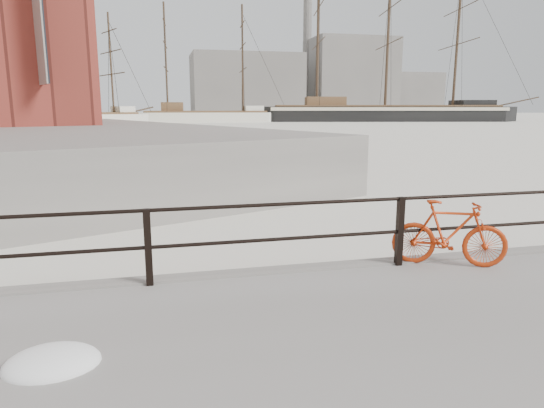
{
  "coord_description": "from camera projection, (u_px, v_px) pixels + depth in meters",
  "views": [
    {
      "loc": [
        -6.84,
        -6.27,
        2.6
      ],
      "look_at": [
        -4.99,
        1.5,
        1.0
      ],
      "focal_mm": 32.0,
      "sensor_mm": 36.0,
      "label": 1
    }
  ],
  "objects": [
    {
      "name": "bicycle",
      "position": [
        450.0,
        233.0,
        6.92
      ],
      "size": [
        1.54,
        0.88,
        0.96
      ],
      "primitive_type": "imported",
      "rotation": [
        0.0,
        0.0,
        -0.43
      ],
      "color": "#B32E0B",
      "rests_on": "promenade"
    },
    {
      "name": "barque_black",
      "position": [
        384.0,
        121.0,
        92.02
      ],
      "size": [
        59.54,
        29.77,
        32.44
      ],
      "primitive_type": null,
      "rotation": [
        0.0,
        0.0,
        -0.2
      ],
      "color": "black",
      "rests_on": "ground"
    },
    {
      "name": "schooner_mid",
      "position": [
        206.0,
        122.0,
        87.9
      ],
      "size": [
        30.6,
        14.88,
        21.29
      ],
      "primitive_type": null,
      "rotation": [
        0.0,
        0.0,
        -0.08
      ],
      "color": "silver",
      "rests_on": "ground"
    },
    {
      "name": "schooner_left",
      "position": [
        81.0,
        125.0,
        72.92
      ],
      "size": [
        25.12,
        19.07,
        17.52
      ],
      "primitive_type": null,
      "rotation": [
        0.0,
        0.0,
        0.44
      ],
      "color": "silver",
      "rests_on": "ground"
    },
    {
      "name": "industrial_west",
      "position": [
        246.0,
        85.0,
        144.38
      ],
      "size": [
        32.0,
        18.0,
        18.0
      ],
      "primitive_type": "cube",
      "color": "gray",
      "rests_on": "ground"
    },
    {
      "name": "industrial_mid",
      "position": [
        350.0,
        78.0,
        156.49
      ],
      "size": [
        26.0,
        20.0,
        24.0
      ],
      "primitive_type": "cube",
      "color": "gray",
      "rests_on": "ground"
    },
    {
      "name": "industrial_east",
      "position": [
        406.0,
        94.0,
        167.46
      ],
      "size": [
        20.0,
        16.0,
        14.0
      ],
      "primitive_type": "cube",
      "color": "gray",
      "rests_on": "ground"
    },
    {
      "name": "smokestack",
      "position": [
        307.0,
        46.0,
        156.36
      ],
      "size": [
        2.8,
        2.8,
        44.0
      ],
      "primitive_type": "cylinder",
      "color": "gray",
      "rests_on": "ground"
    }
  ]
}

